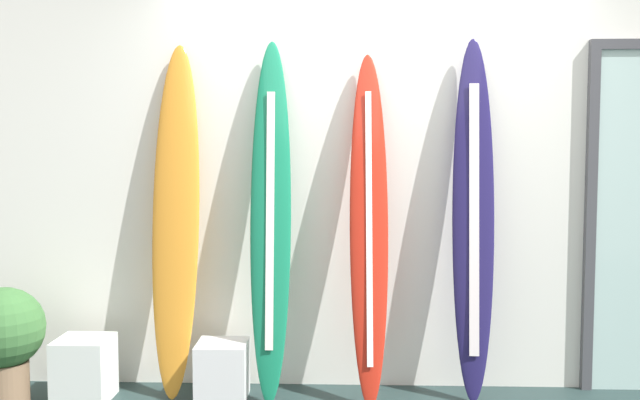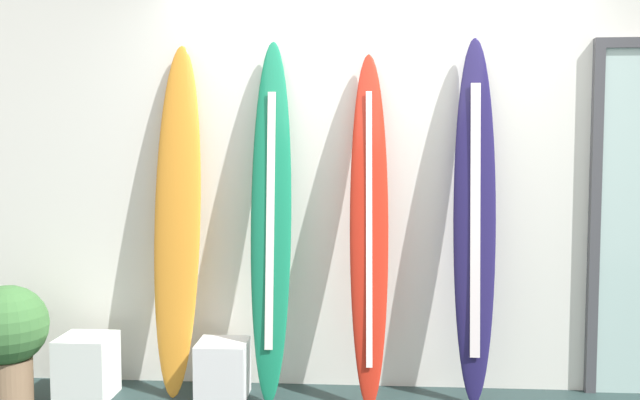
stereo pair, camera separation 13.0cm
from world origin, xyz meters
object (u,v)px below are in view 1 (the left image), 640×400
Objects in this scene: display_block_center at (84,369)px; surfboard_emerald at (271,219)px; potted_plant at (3,337)px; surfboard_crimson at (369,229)px; display_block_left at (222,371)px; surfboard_sunset at (176,222)px; surfboard_navy at (473,219)px.

surfboard_emerald is at bearing 5.60° from display_block_center.
surfboard_emerald is at bearing 8.67° from potted_plant.
display_block_center is (-1.09, -0.11, -0.88)m from surfboard_emerald.
potted_plant is (-1.51, -0.23, -0.65)m from surfboard_emerald.
surfboard_emerald is 1.41m from display_block_center.
surfboard_crimson is at bearing 3.05° from display_block_center.
surfboard_crimson is 2.18m from potted_plant.
display_block_left is at bearing 3.88° from display_block_center.
surfboard_emerald is at bearing 178.21° from surfboard_crimson.
surfboard_sunset is 0.57m from surfboard_emerald.
display_block_center is 0.54× the size of potted_plant.
surfboard_emerald reaches higher than display_block_center.
surfboard_navy is at bearing 3.44° from display_block_left.
potted_plant is at bearing -163.49° from display_block_center.
surfboard_crimson is 1.20m from display_block_left.
potted_plant is at bearing -174.36° from surfboard_navy.
surfboard_emerald is 1.00× the size of surfboard_navy.
surfboard_sunset is 1.03× the size of surfboard_crimson.
potted_plant is (-0.93, -0.27, -0.63)m from surfboard_sunset.
surfboard_emerald is 1.04× the size of surfboard_crimson.
surfboard_sunset is at bearing 15.56° from display_block_center.
surfboard_crimson is 5.52× the size of display_block_center.
display_block_center is (-1.67, -0.09, -0.82)m from surfboard_crimson.
surfboard_navy reaches higher than potted_plant.
surfboard_navy is at bearing 5.64° from potted_plant.
potted_plant is (-2.08, -0.21, -0.60)m from surfboard_crimson.
display_block_left is at bearing -169.64° from surfboard_emerald.
surfboard_crimson is at bearing 2.27° from display_block_left.
display_block_center is (-2.28, -0.14, -0.88)m from surfboard_navy.
display_block_center is at bearing 16.51° from potted_plant.
potted_plant is at bearing -174.20° from surfboard_crimson.
surfboard_sunset is at bearing 179.96° from surfboard_navy.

